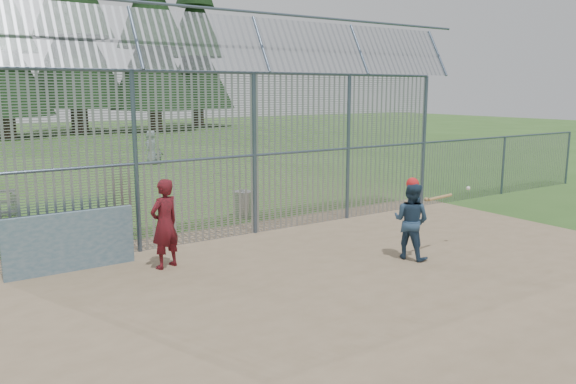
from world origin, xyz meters
TOP-DOWN VIEW (x-y plane):
  - ground at (0.00, 0.00)m, footprint 120.00×120.00m
  - dirt_infield at (0.00, -0.50)m, footprint 14.00×10.00m
  - dugout_wall at (-4.60, 2.90)m, footprint 2.50×0.12m
  - batter at (1.67, -0.23)m, footprint 0.86×0.96m
  - onlooker at (-2.95, 2.07)m, footprint 0.78×0.64m
  - bg_kid_standing at (2.60, 17.99)m, footprint 0.97×0.93m
  - bg_kid_seated at (2.88, 17.69)m, footprint 0.48×0.21m
  - batting_gear at (1.84, -0.26)m, footprint 1.94×0.38m
  - trash_can at (0.66, 5.37)m, footprint 0.56×0.56m
  - backstop_fence at (1.81, 3.43)m, footprint 20.09×0.81m

SIDE VIEW (x-z plane):
  - ground at x=0.00m, z-range 0.00..0.00m
  - dirt_infield at x=0.00m, z-range 0.00..0.02m
  - trash_can at x=0.66m, z-range -0.03..0.79m
  - bg_kid_seated at x=2.88m, z-range 0.00..0.80m
  - dugout_wall at x=-4.60m, z-range 0.02..1.22m
  - bg_kid_standing at x=2.60m, z-range 0.00..1.67m
  - batter at x=1.67m, z-range 0.02..1.67m
  - onlooker at x=-2.95m, z-range 0.02..1.85m
  - batting_gear at x=1.84m, z-range 1.32..1.83m
  - backstop_fence at x=1.81m, z-range -0.29..5.01m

